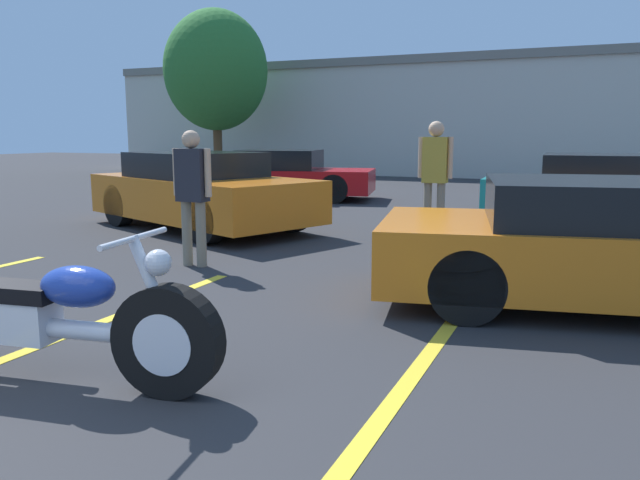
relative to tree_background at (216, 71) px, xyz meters
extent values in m
cube|color=yellow|center=(8.86, -16.37, -3.82)|extent=(0.12, 4.98, 0.01)
cube|color=yellow|center=(11.58, -16.37, -3.82)|extent=(0.12, 4.98, 0.01)
cube|color=beige|center=(9.37, 4.97, -1.62)|extent=(32.00, 4.00, 4.40)
cube|color=slate|center=(9.37, 4.97, 0.43)|extent=(32.00, 4.20, 0.30)
cylinder|color=brown|center=(0.00, 0.00, -2.71)|extent=(0.32, 0.32, 2.23)
ellipsoid|color=#2D702D|center=(0.00, 0.00, 0.01)|extent=(3.71, 3.71, 4.27)
cylinder|color=black|center=(10.30, -16.77, -3.48)|extent=(0.70, 0.26, 0.69)
cylinder|color=silver|center=(10.30, -16.77, -3.48)|extent=(0.40, 0.22, 0.38)
cylinder|color=silver|center=(9.45, -16.90, -3.46)|extent=(1.46, 0.33, 0.12)
cube|color=silver|center=(9.32, -16.91, -3.42)|extent=(0.39, 0.29, 0.28)
ellipsoid|color=navy|center=(9.71, -16.86, -3.18)|extent=(0.54, 0.35, 0.26)
cube|color=black|center=(9.20, -16.93, -3.24)|extent=(0.73, 0.36, 0.10)
cylinder|color=silver|center=(10.22, -16.78, -3.15)|extent=(0.31, 0.11, 0.63)
cylinder|color=silver|center=(10.11, -16.80, -2.86)|extent=(0.14, 0.70, 0.04)
sphere|color=silver|center=(10.26, -16.78, -3.00)|extent=(0.16, 0.16, 0.16)
cylinder|color=silver|center=(9.05, -16.84, -3.52)|extent=(1.12, 0.25, 0.09)
cube|color=orange|center=(12.79, -13.54, -3.35)|extent=(4.41, 2.61, 0.59)
cube|color=black|center=(12.62, -13.57, -2.86)|extent=(2.14, 2.00, 0.39)
cylinder|color=black|center=(11.68, -14.59, -3.50)|extent=(0.67, 0.34, 0.64)
cylinder|color=black|center=(11.37, -12.98, -3.50)|extent=(0.67, 0.34, 0.64)
cube|color=orange|center=(6.66, -10.96, -3.29)|extent=(4.61, 3.33, 0.67)
cube|color=black|center=(6.50, -10.90, -2.75)|extent=(2.39, 2.29, 0.40)
cylinder|color=black|center=(7.55, -12.23, -3.46)|extent=(0.75, 0.47, 0.72)
cylinder|color=black|center=(8.18, -10.68, -3.46)|extent=(0.75, 0.47, 0.72)
cylinder|color=black|center=(5.14, -11.25, -3.46)|extent=(0.75, 0.47, 0.72)
cylinder|color=black|center=(5.76, -9.70, -3.46)|extent=(0.75, 0.47, 0.72)
cube|color=red|center=(5.80, -6.05, -3.37)|extent=(4.45, 2.66, 0.54)
cube|color=black|center=(5.64, -6.08, -2.86)|extent=(2.18, 1.98, 0.46)
cylinder|color=black|center=(7.23, -6.52, -3.49)|extent=(0.70, 0.36, 0.67)
cylinder|color=black|center=(6.88, -5.00, -3.49)|extent=(0.70, 0.36, 0.67)
cylinder|color=black|center=(4.72, -7.09, -3.49)|extent=(0.70, 0.36, 0.67)
cylinder|color=black|center=(4.37, -5.57, -3.49)|extent=(0.70, 0.36, 0.67)
cube|color=teal|center=(12.93, -7.50, -3.33)|extent=(4.37, 1.98, 0.59)
cube|color=black|center=(12.75, -7.50, -2.82)|extent=(1.99, 1.73, 0.43)
cylinder|color=black|center=(11.62, -8.35, -3.47)|extent=(0.72, 0.24, 0.71)
cylinder|color=black|center=(11.57, -6.72, -3.47)|extent=(0.72, 0.24, 0.71)
cylinder|color=gray|center=(8.16, -13.54, -3.43)|extent=(0.12, 0.12, 0.78)
cylinder|color=gray|center=(8.36, -13.54, -3.43)|extent=(0.12, 0.12, 0.78)
cube|color=#26262D|center=(8.26, -13.54, -2.73)|extent=(0.36, 0.20, 0.62)
cylinder|color=tan|center=(8.04, -13.54, -2.70)|extent=(0.08, 0.08, 0.56)
cylinder|color=tan|center=(8.48, -13.54, -2.70)|extent=(0.08, 0.08, 0.56)
sphere|color=tan|center=(8.26, -13.54, -2.32)|extent=(0.21, 0.21, 0.21)
cylinder|color=gray|center=(10.34, -10.46, -3.40)|extent=(0.12, 0.12, 0.85)
cylinder|color=gray|center=(10.54, -10.46, -3.40)|extent=(0.12, 0.12, 0.85)
cube|color=#B29933|center=(10.44, -10.46, -2.63)|extent=(0.36, 0.20, 0.67)
cylinder|color=tan|center=(10.22, -10.46, -2.60)|extent=(0.08, 0.08, 0.61)
cylinder|color=tan|center=(10.66, -10.46, -2.60)|extent=(0.08, 0.08, 0.61)
sphere|color=tan|center=(10.44, -10.46, -2.18)|extent=(0.23, 0.23, 0.23)
camera|label=1|loc=(12.55, -19.69, -2.26)|focal=35.00mm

